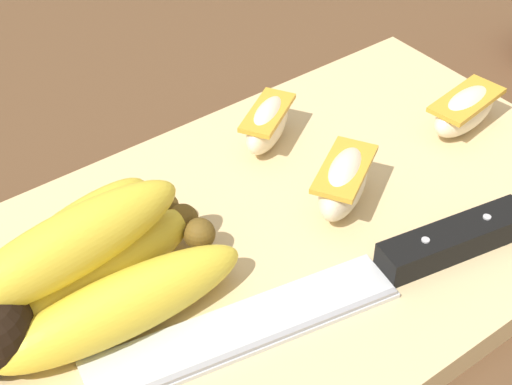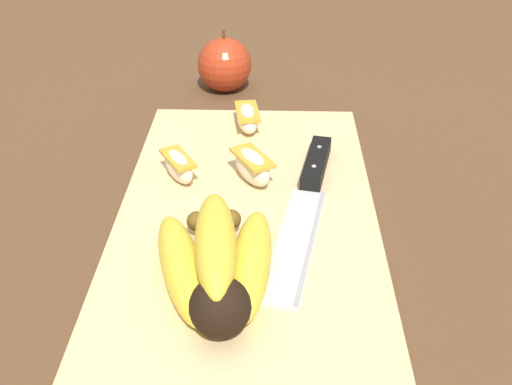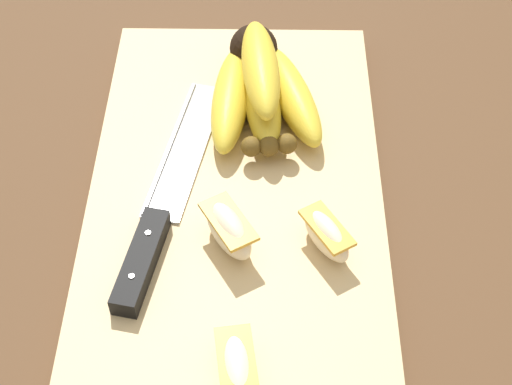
# 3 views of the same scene
# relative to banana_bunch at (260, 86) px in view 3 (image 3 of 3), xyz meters

# --- Properties ---
(ground_plane) EXTENTS (6.00, 6.00, 0.00)m
(ground_plane) POSITION_rel_banana_bunch_xyz_m (-0.13, 0.01, -0.05)
(ground_plane) COLOR brown
(cutting_board) EXTENTS (0.48, 0.27, 0.02)m
(cutting_board) POSITION_rel_banana_bunch_xyz_m (-0.12, 0.02, -0.04)
(cutting_board) COLOR #DBBC84
(cutting_board) RESTS_ON ground_plane
(banana_bunch) EXTENTS (0.16, 0.12, 0.07)m
(banana_bunch) POSITION_rel_banana_bunch_xyz_m (0.00, 0.00, 0.00)
(banana_bunch) COLOR black
(banana_bunch) RESTS_ON cutting_board
(chefs_knife) EXTENTS (0.28, 0.08, 0.02)m
(chefs_knife) POSITION_rel_banana_bunch_xyz_m (-0.15, 0.09, -0.02)
(chefs_knife) COLOR silver
(chefs_knife) RESTS_ON cutting_board
(apple_wedge_near) EXTENTS (0.07, 0.04, 0.03)m
(apple_wedge_near) POSITION_rel_banana_bunch_xyz_m (-0.30, 0.01, -0.01)
(apple_wedge_near) COLOR #F4E5C1
(apple_wedge_near) RESTS_ON cutting_board
(apple_wedge_middle) EXTENTS (0.06, 0.05, 0.03)m
(apple_wedge_middle) POSITION_rel_banana_bunch_xyz_m (-0.18, -0.06, -0.01)
(apple_wedge_middle) COLOR #F4E5C1
(apple_wedge_middle) RESTS_ON cutting_board
(apple_wedge_far) EXTENTS (0.07, 0.05, 0.04)m
(apple_wedge_far) POSITION_rel_banana_bunch_xyz_m (-0.17, 0.02, -0.01)
(apple_wedge_far) COLOR #F4E5C1
(apple_wedge_far) RESTS_ON cutting_board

